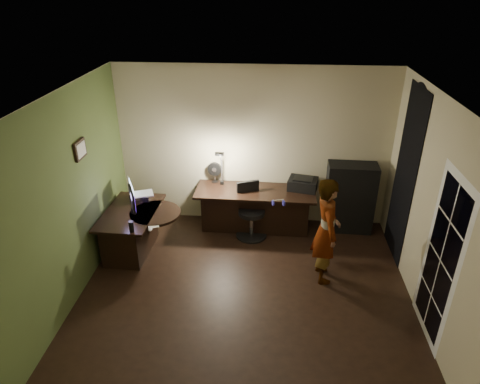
# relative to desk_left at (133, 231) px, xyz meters

# --- Properties ---
(floor) EXTENTS (4.50, 4.00, 0.01)m
(floor) POSITION_rel_desk_left_xyz_m (1.80, -0.84, -0.36)
(floor) COLOR black
(floor) RESTS_ON ground
(ceiling) EXTENTS (4.50, 4.00, 0.01)m
(ceiling) POSITION_rel_desk_left_xyz_m (1.80, -0.84, 2.35)
(ceiling) COLOR silver
(ceiling) RESTS_ON floor
(wall_back) EXTENTS (4.50, 0.01, 2.70)m
(wall_back) POSITION_rel_desk_left_xyz_m (1.80, 1.17, 0.99)
(wall_back) COLOR #B9AE89
(wall_back) RESTS_ON floor
(wall_front) EXTENTS (4.50, 0.01, 2.70)m
(wall_front) POSITION_rel_desk_left_xyz_m (1.80, -2.84, 0.99)
(wall_front) COLOR #B9AE89
(wall_front) RESTS_ON floor
(wall_left) EXTENTS (0.01, 4.00, 2.70)m
(wall_left) POSITION_rel_desk_left_xyz_m (-0.46, -0.84, 0.99)
(wall_left) COLOR #B9AE89
(wall_left) RESTS_ON floor
(wall_right) EXTENTS (0.01, 4.00, 2.70)m
(wall_right) POSITION_rel_desk_left_xyz_m (4.05, -0.84, 0.99)
(wall_right) COLOR #B9AE89
(wall_right) RESTS_ON floor
(green_wall_overlay) EXTENTS (0.00, 4.00, 2.70)m
(green_wall_overlay) POSITION_rel_desk_left_xyz_m (-0.44, -0.84, 0.99)
(green_wall_overlay) COLOR #475B2A
(green_wall_overlay) RESTS_ON floor
(arched_doorway) EXTENTS (0.01, 0.90, 2.60)m
(arched_doorway) POSITION_rel_desk_left_xyz_m (4.04, 0.31, 0.94)
(arched_doorway) COLOR black
(arched_doorway) RESTS_ON floor
(french_door) EXTENTS (0.02, 0.92, 2.10)m
(french_door) POSITION_rel_desk_left_xyz_m (4.03, -1.39, 0.69)
(french_door) COLOR white
(french_door) RESTS_ON floor
(framed_picture) EXTENTS (0.04, 0.30, 0.25)m
(framed_picture) POSITION_rel_desk_left_xyz_m (-0.42, -0.39, 1.49)
(framed_picture) COLOR black
(framed_picture) RESTS_ON wall_left
(desk_left) EXTENTS (0.81, 1.27, 0.72)m
(desk_left) POSITION_rel_desk_left_xyz_m (0.00, 0.00, 0.00)
(desk_left) COLOR black
(desk_left) RESTS_ON floor
(desk_right) EXTENTS (1.98, 0.73, 0.74)m
(desk_right) POSITION_rel_desk_left_xyz_m (1.85, 0.79, 0.01)
(desk_right) COLOR black
(desk_right) RESTS_ON floor
(cabinet) EXTENTS (0.80, 0.42, 1.19)m
(cabinet) POSITION_rel_desk_left_xyz_m (3.42, 0.94, 0.24)
(cabinet) COLOR black
(cabinet) RESTS_ON floor
(laptop_stand) EXTENTS (0.26, 0.21, 0.11)m
(laptop_stand) POSITION_rel_desk_left_xyz_m (0.08, 0.39, 0.39)
(laptop_stand) COLOR silver
(laptop_stand) RESTS_ON desk_left
(laptop) EXTENTS (0.45, 0.44, 0.24)m
(laptop) POSITION_rel_desk_left_xyz_m (0.08, 0.39, 0.57)
(laptop) COLOR silver
(laptop) RESTS_ON laptop_stand
(monitor) EXTENTS (0.27, 0.45, 0.30)m
(monitor) POSITION_rel_desk_left_xyz_m (0.06, -0.07, 0.49)
(monitor) COLOR black
(monitor) RESTS_ON desk_left
(mouse) EXTENTS (0.06, 0.09, 0.03)m
(mouse) POSITION_rel_desk_left_xyz_m (0.44, -0.48, 0.36)
(mouse) COLOR silver
(mouse) RESTS_ON desk_left
(phone) EXTENTS (0.11, 0.16, 0.01)m
(phone) POSITION_rel_desk_left_xyz_m (0.41, 0.02, 0.35)
(phone) COLOR black
(phone) RESTS_ON desk_left
(pen) EXTENTS (0.12, 0.12, 0.01)m
(pen) POSITION_rel_desk_left_xyz_m (0.52, -0.19, 0.35)
(pen) COLOR black
(pen) RESTS_ON desk_left
(speaker) EXTENTS (0.07, 0.07, 0.18)m
(speaker) POSITION_rel_desk_left_xyz_m (0.20, -0.56, 0.43)
(speaker) COLOR black
(speaker) RESTS_ON desk_left
(notepad) EXTENTS (0.22, 0.25, 0.01)m
(notepad) POSITION_rel_desk_left_xyz_m (0.43, -0.32, 0.35)
(notepad) COLOR silver
(notepad) RESTS_ON desk_left
(desk_fan) EXTENTS (0.25, 0.15, 0.36)m
(desk_fan) POSITION_rel_desk_left_xyz_m (1.15, 1.08, 0.56)
(desk_fan) COLOR black
(desk_fan) RESTS_ON desk_right
(headphones) EXTENTS (0.22, 0.14, 0.10)m
(headphones) POSITION_rel_desk_left_xyz_m (2.23, 0.34, 0.42)
(headphones) COLOR navy
(headphones) RESTS_ON desk_right
(printer) EXTENTS (0.53, 0.45, 0.21)m
(printer) POSITION_rel_desk_left_xyz_m (2.63, 0.92, 0.48)
(printer) COLOR black
(printer) RESTS_ON desk_right
(desk_lamp) EXTENTS (0.23, 0.35, 0.73)m
(desk_lamp) POSITION_rel_desk_left_xyz_m (1.28, 0.99, 0.74)
(desk_lamp) COLOR black
(desk_lamp) RESTS_ON desk_right
(office_chair) EXTENTS (0.66, 0.66, 0.91)m
(office_chair) POSITION_rel_desk_left_xyz_m (1.81, 0.57, 0.10)
(office_chair) COLOR black
(office_chair) RESTS_ON floor
(person) EXTENTS (0.44, 0.60, 1.56)m
(person) POSITION_rel_desk_left_xyz_m (2.88, -0.42, 0.42)
(person) COLOR #D8A88C
(person) RESTS_ON floor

